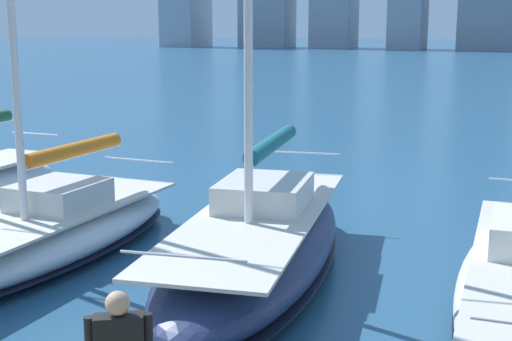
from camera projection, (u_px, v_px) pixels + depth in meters
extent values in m
ellipsoid|color=navy|center=(258.00, 248.00, 13.85)|extent=(4.22, 9.52, 1.27)
ellipsoid|color=black|center=(258.00, 265.00, 13.92)|extent=(4.24, 9.57, 0.10)
cube|color=beige|center=(258.00, 215.00, 13.72)|extent=(3.55, 8.35, 0.06)
cube|color=silver|center=(264.00, 193.00, 14.19)|extent=(1.97, 2.26, 0.55)
cylinder|color=silver|center=(272.00, 149.00, 14.69)|extent=(0.74, 3.83, 0.12)
cylinder|color=#19606B|center=(272.00, 144.00, 14.67)|extent=(0.89, 3.56, 0.32)
cylinder|color=silver|center=(182.00, 256.00, 9.60)|extent=(1.79, 0.33, 0.04)
cylinder|color=silver|center=(298.00, 152.00, 17.56)|extent=(2.06, 0.38, 0.04)
ellipsoid|color=silver|center=(46.00, 237.00, 15.15)|extent=(2.79, 8.31, 0.95)
ellipsoid|color=black|center=(47.00, 248.00, 15.20)|extent=(2.81, 8.35, 0.10)
cube|color=beige|center=(45.00, 214.00, 15.05)|extent=(2.30, 7.31, 0.06)
cube|color=silver|center=(59.00, 195.00, 15.44)|extent=(1.65, 1.84, 0.55)
cylinder|color=silver|center=(75.00, 155.00, 15.85)|extent=(0.15, 3.48, 0.12)
cylinder|color=orange|center=(75.00, 150.00, 15.82)|extent=(0.35, 3.20, 0.32)
cylinder|color=silver|center=(139.00, 160.00, 18.32)|extent=(2.04, 0.06, 0.04)
cylinder|color=silver|center=(35.00, 134.00, 21.26)|extent=(1.66, 0.12, 0.04)
sphere|color=tan|center=(118.00, 303.00, 6.78)|extent=(0.24, 0.24, 0.24)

